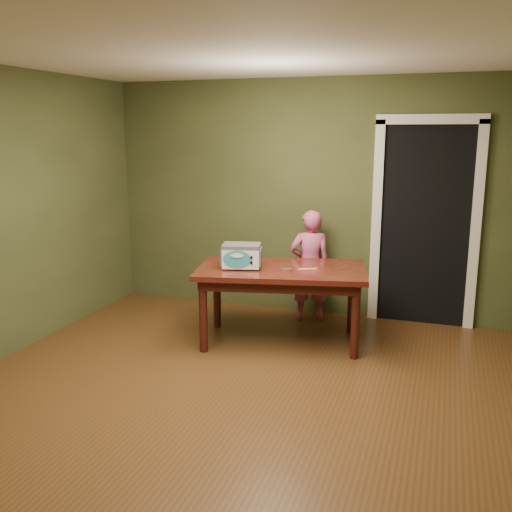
{
  "coord_description": "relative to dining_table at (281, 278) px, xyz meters",
  "views": [
    {
      "loc": [
        1.5,
        -3.68,
        2.04
      ],
      "look_at": [
        -0.07,
        1.0,
        0.95
      ],
      "focal_mm": 40.0,
      "sensor_mm": 36.0,
      "label": 1
    }
  ],
  "objects": [
    {
      "name": "floor",
      "position": [
        -0.03,
        -1.45,
        -0.65
      ],
      "size": [
        5.0,
        5.0,
        0.0
      ],
      "primitive_type": "plane",
      "color": "#523217",
      "rests_on": "ground"
    },
    {
      "name": "room_shell",
      "position": [
        -0.03,
        -1.45,
        1.06
      ],
      "size": [
        4.52,
        5.02,
        2.61
      ],
      "color": "#48502B",
      "rests_on": "ground"
    },
    {
      "name": "doorway",
      "position": [
        1.27,
        1.33,
        0.41
      ],
      "size": [
        1.1,
        0.66,
        2.25
      ],
      "color": "black",
      "rests_on": "ground"
    },
    {
      "name": "dining_table",
      "position": [
        0.0,
        0.0,
        0.0
      ],
      "size": [
        1.75,
        1.21,
        0.75
      ],
      "rotation": [
        0.0,
        0.0,
        0.21
      ],
      "color": "#34110B",
      "rests_on": "floor"
    },
    {
      "name": "toy_oven",
      "position": [
        -0.36,
        -0.14,
        0.23
      ],
      "size": [
        0.42,
        0.33,
        0.23
      ],
      "rotation": [
        0.0,
        0.0,
        0.25
      ],
      "color": "#4C4F54",
      "rests_on": "dining_table"
    },
    {
      "name": "baking_pan",
      "position": [
        0.09,
        -0.11,
        0.11
      ],
      "size": [
        0.1,
        0.1,
        0.02
      ],
      "color": "silver",
      "rests_on": "dining_table"
    },
    {
      "name": "spatula",
      "position": [
        0.26,
        0.01,
        0.1
      ],
      "size": [
        0.17,
        0.1,
        0.01
      ],
      "primitive_type": "cube",
      "rotation": [
        0.0,
        0.0,
        0.44
      ],
      "color": "#FFCE6E",
      "rests_on": "dining_table"
    },
    {
      "name": "child",
      "position": [
        0.11,
        0.75,
        -0.04
      ],
      "size": [
        0.52,
        0.43,
        1.22
      ],
      "primitive_type": "imported",
      "rotation": [
        0.0,
        0.0,
        3.51
      ],
      "color": "#C7527E",
      "rests_on": "floor"
    }
  ]
}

